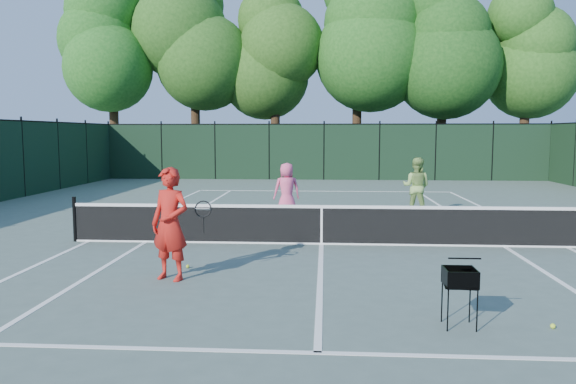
# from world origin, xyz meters

# --- Properties ---
(ground) EXTENTS (90.00, 90.00, 0.00)m
(ground) POSITION_xyz_m (0.00, 0.00, 0.00)
(ground) COLOR #4D5E55
(ground) RESTS_ON ground
(sideline_doubles_left) EXTENTS (0.10, 23.77, 0.01)m
(sideline_doubles_left) POSITION_xyz_m (-5.49, 0.00, 0.00)
(sideline_doubles_left) COLOR white
(sideline_doubles_left) RESTS_ON ground
(sideline_doubles_right) EXTENTS (0.10, 23.77, 0.01)m
(sideline_doubles_right) POSITION_xyz_m (5.49, 0.00, 0.00)
(sideline_doubles_right) COLOR white
(sideline_doubles_right) RESTS_ON ground
(sideline_singles_left) EXTENTS (0.10, 23.77, 0.01)m
(sideline_singles_left) POSITION_xyz_m (-4.12, 0.00, 0.00)
(sideline_singles_left) COLOR white
(sideline_singles_left) RESTS_ON ground
(sideline_singles_right) EXTENTS (0.10, 23.77, 0.01)m
(sideline_singles_right) POSITION_xyz_m (4.12, 0.00, 0.00)
(sideline_singles_right) COLOR white
(sideline_singles_right) RESTS_ON ground
(baseline_far) EXTENTS (10.97, 0.10, 0.01)m
(baseline_far) POSITION_xyz_m (0.00, 11.88, 0.00)
(baseline_far) COLOR white
(baseline_far) RESTS_ON ground
(service_line_near) EXTENTS (8.23, 0.10, 0.01)m
(service_line_near) POSITION_xyz_m (0.00, -6.40, 0.00)
(service_line_near) COLOR white
(service_line_near) RESTS_ON ground
(service_line_far) EXTENTS (8.23, 0.10, 0.01)m
(service_line_far) POSITION_xyz_m (0.00, 6.40, 0.00)
(service_line_far) COLOR white
(service_line_far) RESTS_ON ground
(center_service_line) EXTENTS (0.10, 12.80, 0.01)m
(center_service_line) POSITION_xyz_m (0.00, 0.00, 0.00)
(center_service_line) COLOR white
(center_service_line) RESTS_ON ground
(tennis_net) EXTENTS (11.69, 0.09, 1.06)m
(tennis_net) POSITION_xyz_m (0.00, 0.00, 0.48)
(tennis_net) COLOR black
(tennis_net) RESTS_ON ground
(fence_far) EXTENTS (24.00, 0.05, 3.00)m
(fence_far) POSITION_xyz_m (0.00, 18.00, 1.50)
(fence_far) COLOR black
(fence_far) RESTS_ON ground
(tree_0) EXTENTS (6.40, 6.40, 13.14)m
(tree_0) POSITION_xyz_m (-13.00, 21.50, 8.16)
(tree_0) COLOR black
(tree_0) RESTS_ON ground
(tree_1) EXTENTS (6.80, 6.80, 13.98)m
(tree_1) POSITION_xyz_m (-8.00, 22.00, 8.69)
(tree_1) COLOR black
(tree_1) RESTS_ON ground
(tree_2) EXTENTS (6.00, 6.00, 12.40)m
(tree_2) POSITION_xyz_m (-3.00, 21.80, 7.73)
(tree_2) COLOR black
(tree_2) RESTS_ON ground
(tree_3) EXTENTS (7.00, 7.00, 14.45)m
(tree_3) POSITION_xyz_m (2.00, 22.30, 9.01)
(tree_3) COLOR black
(tree_3) RESTS_ON ground
(tree_4) EXTENTS (6.20, 6.20, 12.97)m
(tree_4) POSITION_xyz_m (7.00, 21.60, 8.14)
(tree_4) COLOR black
(tree_4) RESTS_ON ground
(tree_5) EXTENTS (5.80, 5.80, 12.23)m
(tree_5) POSITION_xyz_m (12.00, 22.10, 7.71)
(tree_5) COLOR black
(tree_5) RESTS_ON ground
(coach) EXTENTS (1.11, 0.68, 1.96)m
(coach) POSITION_xyz_m (-2.59, -3.26, 0.98)
(coach) COLOR red
(coach) RESTS_ON ground
(player_pink) EXTENTS (0.91, 0.71, 1.65)m
(player_pink) POSITION_xyz_m (-1.09, 4.27, 0.82)
(player_pink) COLOR #EA5281
(player_pink) RESTS_ON ground
(player_green) EXTENTS (1.07, 0.97, 1.80)m
(player_green) POSITION_xyz_m (2.90, 4.84, 0.90)
(player_green) COLOR #8CB55A
(player_green) RESTS_ON ground
(ball_hopper) EXTENTS (0.45, 0.45, 0.78)m
(ball_hopper) POSITION_xyz_m (1.84, -5.38, 0.66)
(ball_hopper) COLOR black
(ball_hopper) RESTS_ON ground
(loose_ball_near_cart) EXTENTS (0.07, 0.07, 0.07)m
(loose_ball_near_cart) POSITION_xyz_m (3.06, -5.38, 0.03)
(loose_ball_near_cart) COLOR #C3E92F
(loose_ball_near_cart) RESTS_ON ground
(loose_ball_midcourt) EXTENTS (0.07, 0.07, 0.07)m
(loose_ball_midcourt) POSITION_xyz_m (-2.51, -2.44, 0.03)
(loose_ball_midcourt) COLOR #B1CA29
(loose_ball_midcourt) RESTS_ON ground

